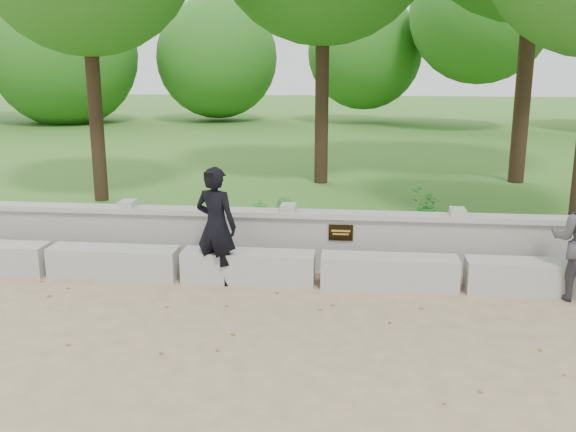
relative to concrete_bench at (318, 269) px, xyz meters
name	(u,v)px	position (x,y,z in m)	size (l,w,h in m)	color
ground	(307,341)	(0.00, -1.90, -0.22)	(80.00, 80.00, 0.00)	tan
lawn	(342,154)	(0.00, 12.10, -0.10)	(40.00, 22.00, 0.25)	#396C1A
concrete_bench	(318,269)	(0.00, 0.00, 0.00)	(11.90, 0.45, 0.45)	#B5B2AA
parapet_wall	(321,240)	(0.00, 0.70, 0.24)	(12.50, 0.35, 0.90)	#AAA7A0
man_main	(216,226)	(-1.43, -0.10, 0.62)	(0.71, 0.66, 1.69)	black
shrub_a	(260,215)	(-1.13, 2.02, 0.28)	(0.27, 0.18, 0.51)	#2D7D2A
shrub_b	(282,218)	(-0.68, 1.48, 0.36)	(0.37, 0.30, 0.68)	#2D7D2A
shrub_c	(426,205)	(1.77, 2.88, 0.33)	(0.54, 0.47, 0.60)	#2D7D2A
shrub_d	(214,187)	(-2.38, 3.96, 0.35)	(0.37, 0.33, 0.66)	#2D7D2A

